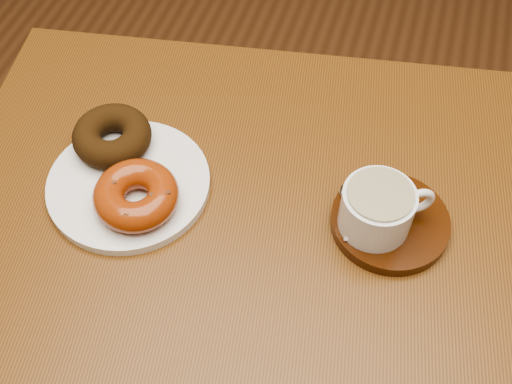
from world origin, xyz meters
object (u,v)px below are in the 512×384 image
(saucer, at_px, (390,222))
(coffee_cup, at_px, (378,208))
(donut_plate, at_px, (129,184))
(cafe_table, at_px, (243,244))

(saucer, distance_m, coffee_cup, 0.05)
(donut_plate, distance_m, saucer, 0.34)
(coffee_cup, bearing_deg, donut_plate, 156.28)
(donut_plate, bearing_deg, cafe_table, 9.58)
(cafe_table, bearing_deg, saucer, -5.20)
(donut_plate, height_order, saucer, saucer)
(cafe_table, height_order, coffee_cup, coffee_cup)
(coffee_cup, bearing_deg, cafe_table, 151.68)
(cafe_table, height_order, saucer, saucer)
(saucer, bearing_deg, donut_plate, -173.94)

